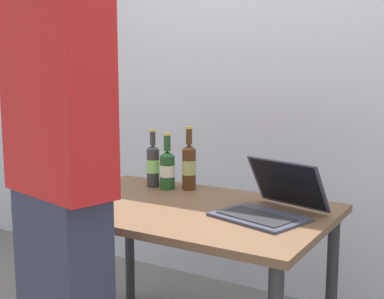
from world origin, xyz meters
TOP-DOWN VIEW (x-y plane):
  - desk at (0.00, 0.00)m, footprint 1.25×0.80m
  - laptop at (0.38, 0.05)m, footprint 0.43×0.45m
  - beer_bottle_brown at (-0.33, 0.24)m, footprint 0.07×0.07m
  - beer_bottle_green at (-0.24, 0.24)m, footprint 0.07×0.07m
  - beer_bottle_amber at (-0.14, 0.28)m, footprint 0.07×0.07m
  - person_figure at (-0.10, -0.63)m, footprint 0.46×0.32m
  - coffee_mug at (-0.42, -0.15)m, footprint 0.10×0.07m
  - back_wall at (0.00, 0.90)m, footprint 6.00×0.10m

SIDE VIEW (x-z plane):
  - desk at x=0.00m, z-range 0.27..0.98m
  - coffee_mug at x=-0.42m, z-range 0.71..0.79m
  - laptop at x=0.38m, z-range 0.65..0.86m
  - beer_bottle_green at x=-0.24m, z-range 0.67..0.95m
  - beer_bottle_brown at x=-0.33m, z-range 0.67..0.97m
  - beer_bottle_amber at x=-0.14m, z-range 0.67..0.98m
  - person_figure at x=-0.10m, z-range 0.03..1.82m
  - back_wall at x=0.00m, z-range 0.00..2.60m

